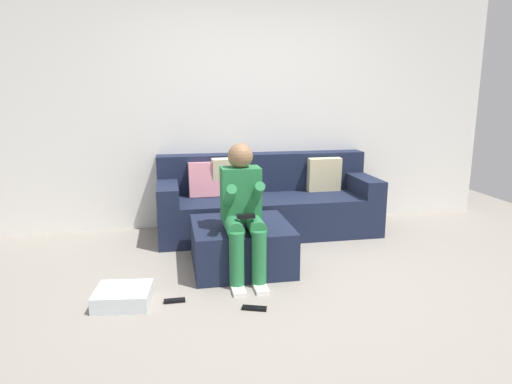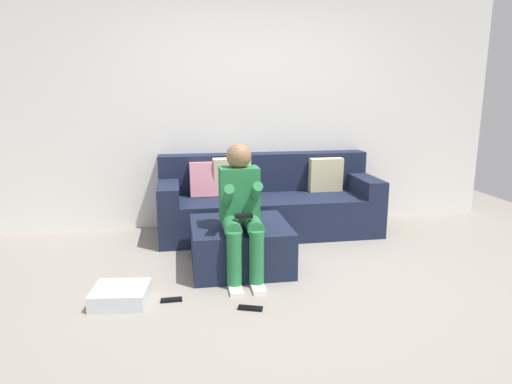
# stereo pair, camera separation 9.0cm
# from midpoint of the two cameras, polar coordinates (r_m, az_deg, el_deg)

# --- Properties ---
(ground_plane) EXTENTS (7.30, 7.30, 0.00)m
(ground_plane) POSITION_cam_midpoint_polar(r_m,az_deg,el_deg) (3.59, 4.36, -12.36)
(ground_plane) COLOR gray
(wall_back) EXTENTS (5.62, 0.10, 2.67)m
(wall_back) POSITION_cam_midpoint_polar(r_m,az_deg,el_deg) (5.21, -1.27, 10.63)
(wall_back) COLOR silver
(wall_back) RESTS_ON ground_plane
(couch_sectional) EXTENTS (2.30, 0.85, 0.82)m
(couch_sectional) POSITION_cam_midpoint_polar(r_m,az_deg,el_deg) (4.97, 0.74, -1.30)
(couch_sectional) COLOR #192138
(couch_sectional) RESTS_ON ground_plane
(ottoman) EXTENTS (0.83, 0.80, 0.39)m
(ottoman) POSITION_cam_midpoint_polar(r_m,az_deg,el_deg) (4.01, -2.49, -6.61)
(ottoman) COLOR #192138
(ottoman) RESTS_ON ground_plane
(person_seated) EXTENTS (0.32, 0.62, 1.09)m
(person_seated) POSITION_cam_midpoint_polar(r_m,az_deg,el_deg) (3.70, -2.36, -1.84)
(person_seated) COLOR #26723F
(person_seated) RESTS_ON ground_plane
(storage_bin) EXTENTS (0.43, 0.39, 0.12)m
(storage_bin) POSITION_cam_midpoint_polar(r_m,az_deg,el_deg) (3.53, -16.84, -12.25)
(storage_bin) COLOR silver
(storage_bin) RESTS_ON ground_plane
(remote_near_ottoman) EXTENTS (0.18, 0.11, 0.02)m
(remote_near_ottoman) POSITION_cam_midpoint_polar(r_m,az_deg,el_deg) (3.33, -1.01, -14.19)
(remote_near_ottoman) COLOR black
(remote_near_ottoman) RESTS_ON ground_plane
(remote_by_storage_bin) EXTENTS (0.15, 0.05, 0.02)m
(remote_by_storage_bin) POSITION_cam_midpoint_polar(r_m,az_deg,el_deg) (3.49, -10.80, -13.08)
(remote_by_storage_bin) COLOR black
(remote_by_storage_bin) RESTS_ON ground_plane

